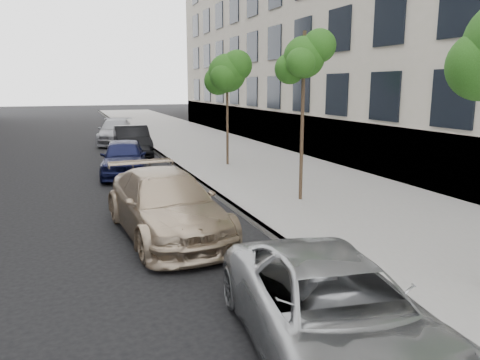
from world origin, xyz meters
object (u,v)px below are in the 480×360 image
tree_mid (305,58)px  sedan_rear (117,132)px  tree_far (228,73)px  minivan (334,312)px  sedan_black (132,141)px  suv (166,204)px  sedan_blue (124,158)px

tree_mid → sedan_rear: (-3.50, 16.30, -3.41)m
tree_far → sedan_rear: (-3.50, 9.80, -3.15)m
minivan → sedan_black: bearing=98.0°
tree_mid → sedan_rear: size_ratio=0.97×
tree_mid → minivan: (-3.33, -7.17, -3.49)m
tree_mid → suv: 5.65m
tree_mid → minivan: bearing=-114.9°
minivan → sedan_black: sedan_black is taller
tree_mid → suv: (-4.26, -1.50, -3.40)m
tree_far → sedan_rear: tree_far is taller
tree_far → minivan: tree_far is taller
tree_mid → sedan_black: (-3.33, 11.03, -3.39)m
minivan → suv: suv is taller
tree_far → sedan_rear: bearing=109.6°
sedan_blue → sedan_black: size_ratio=0.92×
suv → tree_mid: bearing=14.8°
tree_far → sedan_blue: size_ratio=1.13×
tree_far → sedan_black: bearing=126.3°
minivan → sedan_blue: size_ratio=1.12×
tree_mid → tree_far: bearing=90.0°
suv → tree_far: bearing=57.4°
sedan_rear → minivan: bearing=-80.5°
sedan_rear → tree_mid: bearing=-68.8°
minivan → tree_far: bearing=84.3°
sedan_black → sedan_rear: sedan_black is taller
tree_far → sedan_black: 6.44m
suv → sedan_rear: (0.76, 17.80, -0.01)m
suv → sedan_rear: 17.81m
sedan_blue → sedan_black: sedan_black is taller
tree_far → minivan: 14.43m
tree_far → sedan_blue: tree_far is taller
sedan_blue → sedan_rear: sedan_rear is taller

